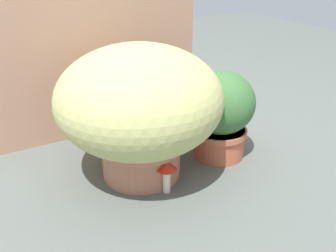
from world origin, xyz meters
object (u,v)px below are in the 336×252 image
object	(u,v)px
grass_planter	(140,105)
mushroom_ornament_red	(167,170)
leafy_planter	(221,113)
cat	(144,139)

from	to	relation	value
grass_planter	mushroom_ornament_red	bearing A→B (deg)	-81.15
grass_planter	leafy_planter	xyz separation A→B (m)	(0.37, -0.03, -0.10)
grass_planter	cat	world-z (taller)	grass_planter
leafy_planter	cat	size ratio (longest dim) A/B	1.05
cat	mushroom_ornament_red	distance (m)	0.22
grass_planter	leafy_planter	bearing A→B (deg)	-4.67
leafy_planter	cat	world-z (taller)	leafy_planter
grass_planter	cat	size ratio (longest dim) A/B	1.74
cat	mushroom_ornament_red	xyz separation A→B (m)	(-0.01, -0.22, -0.03)
cat	grass_planter	bearing A→B (deg)	-125.51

